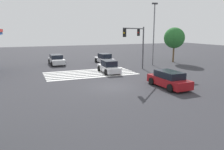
{
  "coord_description": "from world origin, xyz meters",
  "views": [
    {
      "loc": [
        7.36,
        18.2,
        5.14
      ],
      "look_at": [
        0.0,
        0.0,
        1.13
      ],
      "focal_mm": 35.0,
      "sensor_mm": 36.0,
      "label": 1
    }
  ],
  "objects": [
    {
      "name": "ground_plane",
      "position": [
        0.0,
        0.0,
        0.0
      ],
      "size": [
        115.73,
        115.73,
        0.0
      ],
      "primitive_type": "plane",
      "color": "#333338"
    },
    {
      "name": "crosswalk_markings",
      "position": [
        0.0,
        -7.07,
        0.0
      ],
      "size": [
        10.83,
        5.35,
        0.01
      ],
      "rotation": [
        0.0,
        0.0,
        1.57
      ],
      "color": "silver",
      "rests_on": "ground_plane"
    },
    {
      "name": "traffic_signal_mast",
      "position": [
        -5.74,
        -5.74,
        4.15
      ],
      "size": [
        5.66,
        5.66,
        5.62
      ],
      "rotation": [
        0.0,
        0.0,
        0.79
      ],
      "color": "#47474C",
      "rests_on": "ground_plane"
    },
    {
      "name": "car_0",
      "position": [
        -2.31,
        -6.78,
        0.69
      ],
      "size": [
        2.01,
        4.56,
        1.52
      ],
      "rotation": [
        0.0,
        0.0,
        -1.6
      ],
      "color": "silver",
      "rests_on": "ground_plane"
    },
    {
      "name": "car_1",
      "position": [
        -4.55,
        -14.49,
        0.7
      ],
      "size": [
        2.26,
        4.38,
        1.53
      ],
      "rotation": [
        0.0,
        0.0,
        -1.49
      ],
      "color": "silver",
      "rests_on": "ground_plane"
    },
    {
      "name": "car_3",
      "position": [
        2.79,
        -15.9,
        0.73
      ],
      "size": [
        2.2,
        4.56,
        1.5
      ],
      "rotation": [
        0.0,
        0.0,
        1.59
      ],
      "color": "silver",
      "rests_on": "ground_plane"
    },
    {
      "name": "car_4",
      "position": [
        -4.77,
        2.08,
        0.73
      ],
      "size": [
        2.13,
        4.58,
        1.51
      ],
      "rotation": [
        0.0,
        0.0,
        -1.54
      ],
      "color": "maroon",
      "rests_on": "ground_plane"
    },
    {
      "name": "street_light_pole_a",
      "position": [
        -10.56,
        -9.73,
        5.33
      ],
      "size": [
        0.8,
        0.36,
        9.02
      ],
      "color": "slate",
      "rests_on": "ground_plane"
    },
    {
      "name": "tree_corner_a",
      "position": [
        -15.52,
        -11.34,
        3.95
      ],
      "size": [
        3.35,
        3.35,
        5.64
      ],
      "color": "brown",
      "rests_on": "ground_plane"
    }
  ]
}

